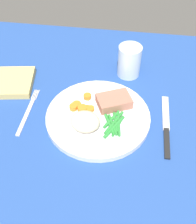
{
  "coord_description": "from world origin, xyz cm",
  "views": [
    {
      "loc": [
        3.97,
        -44.73,
        54.15
      ],
      "look_at": [
        -2.59,
        0.75,
        4.6
      ],
      "focal_mm": 42.99,
      "sensor_mm": 36.0,
      "label": 1
    }
  ],
  "objects_px": {
    "water_glass": "(129,63)",
    "meat_portion": "(114,101)",
    "dinner_plate": "(98,117)",
    "napkin": "(9,82)",
    "fork": "(28,111)",
    "knife": "(166,127)"
  },
  "relations": [
    {
      "from": "knife",
      "to": "meat_portion",
      "type": "bearing_deg",
      "value": 158.4
    },
    {
      "from": "knife",
      "to": "water_glass",
      "type": "bearing_deg",
      "value": 115.25
    },
    {
      "from": "dinner_plate",
      "to": "fork",
      "type": "bearing_deg",
      "value": -179.21
    },
    {
      "from": "meat_portion",
      "to": "knife",
      "type": "bearing_deg",
      "value": -18.0
    },
    {
      "from": "knife",
      "to": "napkin",
      "type": "distance_m",
      "value": 0.46
    },
    {
      "from": "dinner_plate",
      "to": "water_glass",
      "type": "distance_m",
      "value": 0.21
    },
    {
      "from": "meat_portion",
      "to": "napkin",
      "type": "height_order",
      "value": "meat_portion"
    },
    {
      "from": "meat_portion",
      "to": "knife",
      "type": "distance_m",
      "value": 0.15
    },
    {
      "from": "fork",
      "to": "napkin",
      "type": "xyz_separation_m",
      "value": [
        -0.09,
        0.1,
        0.01
      ]
    },
    {
      "from": "meat_portion",
      "to": "fork",
      "type": "distance_m",
      "value": 0.23
    },
    {
      "from": "dinner_plate",
      "to": "napkin",
      "type": "height_order",
      "value": "napkin"
    },
    {
      "from": "fork",
      "to": "knife",
      "type": "distance_m",
      "value": 0.36
    },
    {
      "from": "napkin",
      "to": "meat_portion",
      "type": "bearing_deg",
      "value": -9.6
    },
    {
      "from": "water_glass",
      "to": "napkin",
      "type": "bearing_deg",
      "value": -163.45
    },
    {
      "from": "dinner_plate",
      "to": "fork",
      "type": "distance_m",
      "value": 0.19
    },
    {
      "from": "water_glass",
      "to": "meat_portion",
      "type": "bearing_deg",
      "value": -100.53
    },
    {
      "from": "knife",
      "to": "water_glass",
      "type": "relative_size",
      "value": 2.17
    },
    {
      "from": "fork",
      "to": "knife",
      "type": "relative_size",
      "value": 0.81
    },
    {
      "from": "knife",
      "to": "napkin",
      "type": "height_order",
      "value": "napkin"
    },
    {
      "from": "knife",
      "to": "napkin",
      "type": "bearing_deg",
      "value": 164.16
    },
    {
      "from": "meat_portion",
      "to": "napkin",
      "type": "distance_m",
      "value": 0.32
    },
    {
      "from": "water_glass",
      "to": "knife",
      "type": "bearing_deg",
      "value": -61.15
    }
  ]
}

